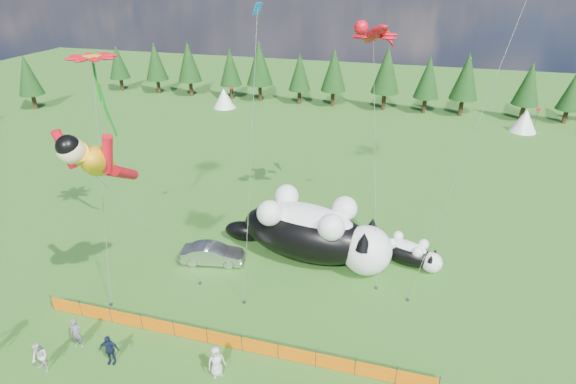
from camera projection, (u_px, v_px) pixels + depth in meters
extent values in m
plane|color=#0E3B0A|center=(244.00, 310.00, 26.84)|extent=(160.00, 160.00, 0.00)
cylinder|color=#262626|center=(52.00, 303.00, 26.63)|extent=(0.06, 0.06, 1.10)
cylinder|color=#262626|center=(81.00, 309.00, 26.15)|extent=(0.06, 0.06, 1.10)
cylinder|color=#262626|center=(111.00, 315.00, 25.68)|extent=(0.06, 0.06, 1.10)
cylinder|color=#262626|center=(142.00, 322.00, 25.20)|extent=(0.06, 0.06, 1.10)
cylinder|color=#262626|center=(174.00, 328.00, 24.72)|extent=(0.06, 0.06, 1.10)
cylinder|color=#262626|center=(207.00, 336.00, 24.24)|extent=(0.06, 0.06, 1.10)
cylinder|color=#262626|center=(242.00, 343.00, 23.77)|extent=(0.06, 0.06, 1.10)
cylinder|color=#262626|center=(278.00, 351.00, 23.29)|extent=(0.06, 0.06, 1.10)
cylinder|color=#262626|center=(316.00, 359.00, 22.81)|extent=(0.06, 0.06, 1.10)
cylinder|color=#262626|center=(355.00, 367.00, 22.33)|extent=(0.06, 0.06, 1.10)
cylinder|color=#262626|center=(396.00, 376.00, 21.86)|extent=(0.06, 0.06, 1.10)
cube|color=#E76504|center=(67.00, 306.00, 26.41)|extent=(2.00, 0.04, 0.90)
cube|color=#E76504|center=(96.00, 312.00, 25.94)|extent=(2.00, 0.04, 0.90)
cube|color=#E76504|center=(126.00, 319.00, 25.46)|extent=(2.00, 0.04, 0.90)
cube|color=#E76504|center=(158.00, 326.00, 24.98)|extent=(2.00, 0.04, 0.90)
cube|color=#E76504|center=(190.00, 333.00, 24.50)|extent=(2.00, 0.04, 0.90)
cube|color=#E76504|center=(224.00, 340.00, 24.03)|extent=(2.00, 0.04, 0.90)
cube|color=#E76504|center=(260.00, 347.00, 23.55)|extent=(2.00, 0.04, 0.90)
cube|color=#E76504|center=(297.00, 355.00, 23.07)|extent=(2.00, 0.04, 0.90)
cube|color=#E76504|center=(335.00, 364.00, 22.60)|extent=(2.00, 0.04, 0.90)
cube|color=#E76504|center=(375.00, 372.00, 22.12)|extent=(2.00, 0.04, 0.90)
cube|color=#E76504|center=(417.00, 381.00, 21.64)|extent=(2.00, 0.04, 0.90)
ellipsoid|color=black|center=(306.00, 233.00, 31.12)|extent=(9.95, 5.84, 3.75)
ellipsoid|color=white|center=(306.00, 221.00, 30.70)|extent=(7.49, 4.24, 2.29)
sphere|color=white|center=(367.00, 250.00, 29.57)|extent=(3.33, 3.33, 3.33)
sphere|color=#CD5072|center=(388.00, 256.00, 29.04)|extent=(0.47, 0.47, 0.47)
ellipsoid|color=black|center=(244.00, 231.00, 33.51)|extent=(3.11, 1.91, 1.46)
cone|color=black|center=(364.00, 241.00, 28.16)|extent=(1.17, 1.17, 1.17)
cone|color=black|center=(372.00, 226.00, 29.78)|extent=(1.17, 1.17, 1.17)
sphere|color=white|center=(345.00, 209.00, 30.56)|extent=(1.75, 1.75, 1.75)
sphere|color=white|center=(331.00, 227.00, 28.37)|extent=(1.75, 1.75, 1.75)
sphere|color=white|center=(287.00, 196.00, 32.21)|extent=(1.75, 1.75, 1.75)
sphere|color=white|center=(270.00, 213.00, 30.01)|extent=(1.75, 1.75, 1.75)
ellipsoid|color=black|center=(406.00, 253.00, 30.87)|extent=(4.29, 2.99, 1.57)
ellipsoid|color=white|center=(406.00, 248.00, 30.70)|extent=(3.22, 2.19, 0.96)
sphere|color=white|center=(432.00, 263.00, 29.99)|extent=(1.39, 1.39, 1.39)
sphere|color=#CD5072|center=(441.00, 266.00, 29.69)|extent=(0.19, 0.19, 0.19)
ellipsoid|color=black|center=(377.00, 249.00, 32.14)|extent=(1.35, 0.97, 0.61)
cone|color=black|center=(431.00, 259.00, 29.43)|extent=(0.49, 0.49, 0.49)
cone|color=black|center=(435.00, 253.00, 30.05)|extent=(0.49, 0.49, 0.49)
sphere|color=white|center=(424.00, 244.00, 30.48)|extent=(0.73, 0.73, 0.73)
sphere|color=white|center=(418.00, 252.00, 29.64)|extent=(0.73, 0.73, 0.73)
sphere|color=white|center=(398.00, 236.00, 31.40)|extent=(0.73, 0.73, 0.73)
sphere|color=white|center=(392.00, 243.00, 30.56)|extent=(0.73, 0.73, 0.73)
imported|color=silver|center=(213.00, 254.00, 30.87)|extent=(4.48, 2.29, 1.41)
imported|color=#5E5E63|center=(76.00, 333.00, 23.88)|extent=(0.72, 0.53, 1.84)
imported|color=beige|center=(40.00, 358.00, 22.43)|extent=(0.94, 0.66, 1.78)
imported|color=#141C37|center=(109.00, 350.00, 22.91)|extent=(1.13, 0.72, 1.79)
imported|color=beige|center=(216.00, 361.00, 22.23)|extent=(1.03, 1.00, 1.78)
cylinder|color=#595959|center=(156.00, 230.00, 25.34)|extent=(0.03, 0.03, 10.93)
cube|color=#262626|center=(200.00, 283.00, 29.03)|extent=(0.15, 0.15, 0.16)
cylinder|color=#595959|center=(376.00, 159.00, 28.86)|extent=(0.03, 0.03, 16.32)
cube|color=#262626|center=(376.00, 288.00, 28.61)|extent=(0.15, 0.15, 0.16)
cylinder|color=#595959|center=(101.00, 183.00, 26.65)|extent=(0.03, 0.03, 14.68)
cube|color=#262626|center=(111.00, 304.00, 27.18)|extent=(0.15, 0.15, 0.16)
cube|color=#1A9020|center=(100.00, 102.00, 27.35)|extent=(0.21, 0.21, 4.71)
cylinder|color=#595959|center=(250.00, 166.00, 25.36)|extent=(0.03, 0.03, 16.74)
cube|color=#262626|center=(244.00, 302.00, 27.38)|extent=(0.15, 0.15, 0.16)
cylinder|color=#595959|center=(471.00, 141.00, 25.26)|extent=(0.03, 0.03, 20.31)
cube|color=#262626|center=(408.00, 300.00, 27.58)|extent=(0.15, 0.15, 0.16)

